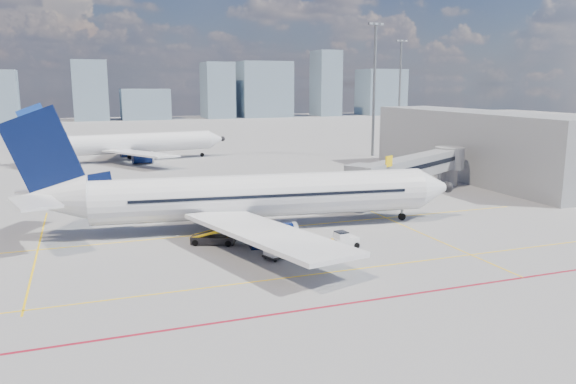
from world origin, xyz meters
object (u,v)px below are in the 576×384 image
at_px(main_aircraft, 245,197).
at_px(belt_loader, 215,238).
at_px(ramp_worker, 332,248).
at_px(cargo_dolly, 282,246).
at_px(baggage_tug, 344,240).
at_px(second_aircraft, 128,144).

xyz_separation_m(main_aircraft, belt_loader, (-4.01, -4.13, -2.63)).
distance_m(belt_loader, ramp_worker, 10.86).
height_order(belt_loader, ramp_worker, belt_loader).
distance_m(cargo_dolly, belt_loader, 7.16).
relative_size(cargo_dolly, ramp_worker, 2.09).
bearing_deg(baggage_tug, main_aircraft, 116.35).
xyz_separation_m(main_aircraft, ramp_worker, (4.18, -11.25, -2.40)).
bearing_deg(ramp_worker, main_aircraft, 22.66).
distance_m(baggage_tug, cargo_dolly, 5.93).
height_order(cargo_dolly, belt_loader, belt_loader).
height_order(second_aircraft, belt_loader, second_aircraft).
bearing_deg(cargo_dolly, baggage_tug, -14.99).
bearing_deg(baggage_tug, belt_loader, 145.88).
relative_size(cargo_dolly, belt_loader, 0.63).
height_order(second_aircraft, baggage_tug, second_aircraft).
relative_size(baggage_tug, belt_loader, 0.43).
xyz_separation_m(belt_loader, ramp_worker, (8.19, -7.12, 0.24)).
bearing_deg(cargo_dolly, main_aircraft, 71.20).
xyz_separation_m(baggage_tug, cargo_dolly, (-5.90, -0.58, 0.21)).
distance_m(main_aircraft, cargo_dolly, 10.10).
height_order(main_aircraft, ramp_worker, main_aircraft).
bearing_deg(main_aircraft, baggage_tug, -48.92).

